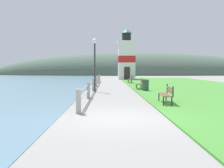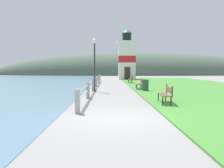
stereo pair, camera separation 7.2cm
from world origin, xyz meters
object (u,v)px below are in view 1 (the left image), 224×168
park_bench_near (167,93)px  lamp_post (95,55)px  park_bench_midway (140,83)px  trash_bin (145,86)px  park_bench_far (131,79)px  lighthouse (126,58)px

park_bench_near → lamp_post: (-3.83, 6.71, 2.20)m
park_bench_midway → lamp_post: 4.67m
lamp_post → park_bench_near: bearing=-60.3°
park_bench_near → trash_bin: 6.91m
park_bench_near → park_bench_far: size_ratio=0.99×
lamp_post → trash_bin: bearing=2.9°
park_bench_far → trash_bin: size_ratio=2.22×
park_bench_near → park_bench_midway: same height
park_bench_far → trash_bin: park_bench_far is taller
park_bench_midway → park_bench_far: same height
park_bench_far → lamp_post: (-3.64, -10.68, 2.20)m
park_bench_midway → lighthouse: lighthouse is taller
lighthouse → lamp_post: lighthouse is taller
park_bench_midway → lighthouse: size_ratio=0.24×
park_bench_near → trash_bin: size_ratio=2.18×
lighthouse → park_bench_midway: bearing=-90.9°
park_bench_far → lighthouse: size_ratio=0.23×
park_bench_far → lamp_post: size_ratio=0.47×
park_bench_midway → lighthouse: (0.30, 19.35, 2.92)m
trash_bin → lamp_post: bearing=-177.1°
park_bench_midway → trash_bin: bearing=101.0°
lighthouse → trash_bin: 21.32m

